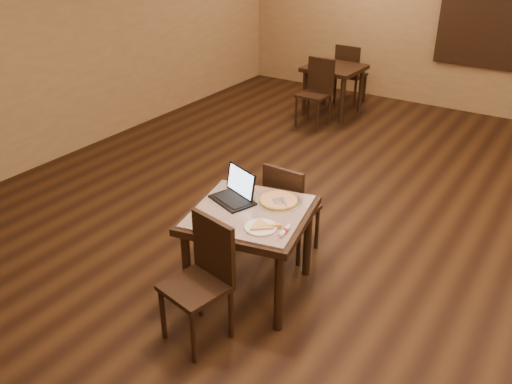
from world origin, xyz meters
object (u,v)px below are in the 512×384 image
Objects in this scene: tiled_table at (250,222)px; chair_main_near at (204,274)px; other_table_b at (334,75)px; other_table_b_chair_near at (317,88)px; laptop at (236,192)px; chair_main_far at (288,206)px; other_table_b_chair_far at (349,71)px; pizza_pan at (279,202)px.

tiled_table is 0.63m from chair_main_near.
other_table_b_chair_near reaches higher than other_table_b.
laptop reaches higher than other_table_b_chair_near.
chair_main_far is (-0.00, 0.62, -0.14)m from tiled_table.
chair_main_near is 2.29× the size of laptop.
chair_main_near is at bearing 106.18° from other_table_b_chair_far.
laptop is 3.96m from other_table_b_chair_near.
chair_main_near is 2.59× the size of pizza_pan.
other_table_b_chair_far is at bearing 124.17° from laptop.
chair_main_near is (0.02, -0.62, -0.12)m from tiled_table.
other_table_b_chair_far is (-1.22, 4.90, -0.28)m from laptop.
chair_main_far is at bearing -67.82° from other_table_b.
other_table_b_chair_near is (-1.41, 3.87, -0.11)m from tiled_table.
pizza_pan is (0.10, 0.86, 0.23)m from chair_main_near.
pizza_pan reaches higher than tiled_table.
other_table_b_chair_far is (-0.01, 1.13, 0.00)m from other_table_b_chair_near.
chair_main_far is (-0.02, 1.24, -0.02)m from chair_main_near.
other_table_b_chair_far reaches higher than pizza_pan.
chair_main_far is 0.94× the size of other_table_b_chair_near.
chair_main_far is 4.07m from other_table_b.
chair_main_near reaches higher than chair_main_far.
other_table_b_chair_far reaches higher than tiled_table.
chair_main_near is 5.80m from other_table_b_chair_far.
pizza_pan is at bearing 94.59° from chair_main_near.
other_table_b is 0.57m from other_table_b_chair_far.
chair_main_far is at bearing 77.87° from tiled_table.
laptop is 0.35m from pizza_pan.
other_table_b_chair_far reaches higher than chair_main_near.
other_table_b_chair_near is at bearing 119.11° from chair_main_near.
laptop reaches higher than chair_main_far.
laptop is 0.43× the size of other_table_b_chair_far.
tiled_table is at bearing 103.00° from chair_main_near.
chair_main_near is 1.15× the size of other_table_b.
laptop is 4.50m from other_table_b.
chair_main_near is 0.89m from pizza_pan.
other_table_b is 0.85× the size of other_table_b_chair_far.
tiled_table is at bearing -70.45° from other_table_b.
pizza_pan is 0.44× the size of other_table_b.
tiled_table is 2.63× the size of laptop.
pizza_pan is at bearing -68.05° from other_table_b.
chair_main_near is 1.04× the size of chair_main_far.
chair_main_near reaches higher than pizza_pan.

